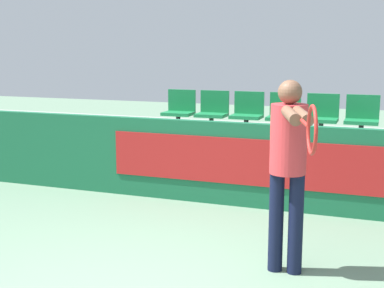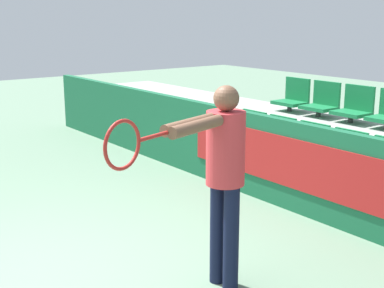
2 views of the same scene
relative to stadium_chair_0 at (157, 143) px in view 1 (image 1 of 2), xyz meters
name	(u,v)px [view 1 (image 1 of 2)]	position (x,y,z in m)	size (l,w,h in m)	color
barrier_wall	(239,164)	(1.40, -0.64, -0.09)	(12.32, 0.14, 1.06)	#19603D
bleacher_tier_front	(248,180)	(1.39, -0.11, -0.41)	(11.92, 0.89, 0.41)	#9E9E99
bleacher_tier_middle	(263,153)	(1.39, 0.78, -0.21)	(11.92, 0.89, 0.82)	#9E9E99
stadium_chair_0	(157,143)	(0.00, 0.00, 0.00)	(0.46, 0.36, 0.50)	#333333
stadium_chair_1	(193,145)	(0.55, 0.00, 0.00)	(0.46, 0.36, 0.50)	#333333
stadium_chair_2	(231,147)	(1.11, 0.00, 0.00)	(0.46, 0.36, 0.50)	#333333
stadium_chair_3	(271,150)	(1.66, 0.00, 0.00)	(0.46, 0.36, 0.50)	#333333
stadium_chair_4	(312,153)	(2.22, 0.00, 0.00)	(0.46, 0.36, 0.50)	#333333
stadium_chair_5	(357,156)	(2.77, 0.00, 0.00)	(0.46, 0.36, 0.50)	#333333
stadium_chair_6	(180,108)	(0.00, 0.89, 0.41)	(0.46, 0.36, 0.50)	#333333
stadium_chair_7	(213,110)	(0.55, 0.89, 0.41)	(0.46, 0.36, 0.50)	#333333
stadium_chair_8	(248,111)	(1.11, 0.89, 0.41)	(0.46, 0.36, 0.50)	#333333
stadium_chair_9	(284,112)	(1.66, 0.89, 0.41)	(0.46, 0.36, 0.50)	#333333
stadium_chair_10	(322,114)	(2.22, 0.89, 0.41)	(0.46, 0.36, 0.50)	#333333
stadium_chair_11	(362,116)	(2.77, 0.89, 0.41)	(0.46, 0.36, 0.50)	#333333
tennis_player	(289,157)	(2.35, -2.53, 0.44)	(0.56, 1.45, 1.71)	black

